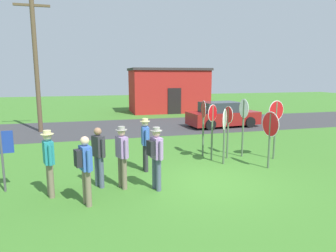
% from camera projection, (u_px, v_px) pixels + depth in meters
% --- Properties ---
extents(ground_plane, '(80.00, 80.00, 0.00)m').
position_uv_depth(ground_plane, '(207.00, 181.00, 8.77)').
color(ground_plane, '#3D7528').
extents(street_asphalt, '(60.00, 6.40, 0.01)m').
position_uv_depth(street_asphalt, '(145.00, 126.00, 18.18)').
color(street_asphalt, '#38383A').
rests_on(street_asphalt, ground).
extents(building_background, '(6.63, 3.74, 3.71)m').
position_uv_depth(building_background, '(169.00, 90.00, 25.48)').
color(building_background, '#B2231E').
rests_on(building_background, ground).
extents(utility_pole, '(1.80, 0.24, 7.31)m').
position_uv_depth(utility_pole, '(36.00, 62.00, 15.89)').
color(utility_pole, brown).
rests_on(utility_pole, ground).
extents(parked_car_on_street, '(4.43, 2.27, 1.51)m').
position_uv_depth(parked_car_on_street, '(222.00, 115.00, 18.12)').
color(parked_car_on_street, maroon).
rests_on(parked_car_on_street, ground).
extents(stop_sign_leaning_right, '(0.12, 0.68, 2.16)m').
position_uv_depth(stop_sign_leaning_right, '(203.00, 119.00, 11.34)').
color(stop_sign_leaning_right, '#51664C').
rests_on(stop_sign_leaning_right, ground).
extents(stop_sign_nearest, '(0.07, 0.65, 1.98)m').
position_uv_depth(stop_sign_nearest, '(228.00, 124.00, 10.99)').
color(stop_sign_nearest, '#51664C').
rests_on(stop_sign_nearest, ground).
extents(stop_sign_rear_right, '(0.73, 0.19, 2.19)m').
position_uv_depth(stop_sign_rear_right, '(276.00, 119.00, 10.88)').
color(stop_sign_rear_right, '#51664C').
rests_on(stop_sign_rear_right, ground).
extents(stop_sign_tallest, '(0.08, 0.84, 1.93)m').
position_uv_depth(stop_sign_tallest, '(270.00, 130.00, 9.78)').
color(stop_sign_tallest, '#51664C').
rests_on(stop_sign_tallest, ground).
extents(stop_sign_center_cluster, '(0.44, 0.61, 1.96)m').
position_uv_depth(stop_sign_center_cluster, '(224.00, 127.00, 10.27)').
color(stop_sign_center_cluster, '#51664C').
rests_on(stop_sign_center_cluster, ground).
extents(stop_sign_rear_left, '(0.07, 0.73, 2.23)m').
position_uv_depth(stop_sign_rear_left, '(243.00, 118.00, 11.21)').
color(stop_sign_rear_left, '#51664C').
rests_on(stop_sign_rear_left, ground).
extents(stop_sign_leaning_left, '(0.51, 0.38, 2.06)m').
position_uv_depth(stop_sign_leaning_left, '(212.00, 123.00, 10.73)').
color(stop_sign_leaning_left, '#51664C').
rests_on(stop_sign_leaning_left, ground).
extents(person_in_blue, '(0.37, 0.51, 1.69)m').
position_uv_depth(person_in_blue, '(99.00, 154.00, 8.18)').
color(person_in_blue, '#4C5670').
rests_on(person_in_blue, ground).
extents(person_holding_notes, '(0.43, 0.55, 1.69)m').
position_uv_depth(person_holding_notes, '(85.00, 166.00, 6.99)').
color(person_holding_notes, '#7A6B56').
rests_on(person_holding_notes, ground).
extents(person_near_signs, '(0.31, 0.57, 1.74)m').
position_uv_depth(person_near_signs, '(145.00, 141.00, 9.57)').
color(person_near_signs, '#2D2D33').
rests_on(person_near_signs, ground).
extents(person_in_teal, '(0.42, 0.55, 1.74)m').
position_uv_depth(person_in_teal, '(156.00, 154.00, 7.95)').
color(person_in_teal, '#4C5670').
rests_on(person_in_teal, ground).
extents(person_with_sunhat, '(0.33, 0.54, 1.74)m').
position_uv_depth(person_with_sunhat, '(122.00, 154.00, 8.08)').
color(person_with_sunhat, '#7A6B56').
rests_on(person_with_sunhat, ground).
extents(person_on_left, '(0.31, 0.55, 1.74)m').
position_uv_depth(person_on_left, '(49.00, 160.00, 7.51)').
color(person_on_left, '#7A6B56').
rests_on(person_on_left, ground).
extents(info_panel_leftmost, '(0.60, 0.08, 1.66)m').
position_uv_depth(info_panel_leftmost, '(2.00, 150.00, 7.80)').
color(info_panel_leftmost, '#4C4C51').
rests_on(info_panel_leftmost, ground).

